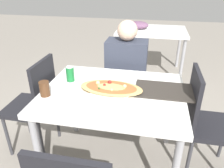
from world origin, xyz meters
TOP-DOWN VIEW (x-y plane):
  - ground_plane at (0.00, 0.00)m, footprint 14.00×14.00m
  - dining_table at (0.00, 0.00)m, footprint 1.08×0.86m
  - chair_far_seated at (0.01, 0.76)m, footprint 0.40×0.40m
  - chair_side_left at (-0.73, 0.08)m, footprint 0.40×0.40m
  - chair_side_right at (0.73, 0.10)m, footprint 0.40×0.40m
  - person_seated at (0.01, 0.65)m, footprint 0.42×0.27m
  - pizza_main at (-0.02, 0.01)m, footprint 0.50×0.33m
  - soda_can at (-0.38, 0.11)m, footprint 0.07×0.07m
  - drink_glass at (-0.48, -0.16)m, footprint 0.07×0.07m
  - serving_tray at (0.39, 0.08)m, footprint 0.45×0.29m
  - background_table at (0.18, 2.15)m, footprint 1.10×0.80m

SIDE VIEW (x-z plane):
  - ground_plane at x=0.00m, z-range 0.00..0.00m
  - chair_far_seated at x=0.01m, z-range 0.06..0.98m
  - chair_side_left at x=-0.73m, z-range 0.06..0.98m
  - chair_side_right at x=0.73m, z-range 0.06..0.98m
  - dining_table at x=0.00m, z-range 0.30..1.05m
  - background_table at x=0.18m, z-range 0.26..1.13m
  - person_seated at x=0.01m, z-range 0.11..1.28m
  - serving_tray at x=0.39m, z-range 0.75..0.76m
  - pizza_main at x=-0.02m, z-range 0.74..0.80m
  - drink_glass at x=-0.48m, z-range 0.75..0.86m
  - soda_can at x=-0.38m, z-range 0.75..0.88m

